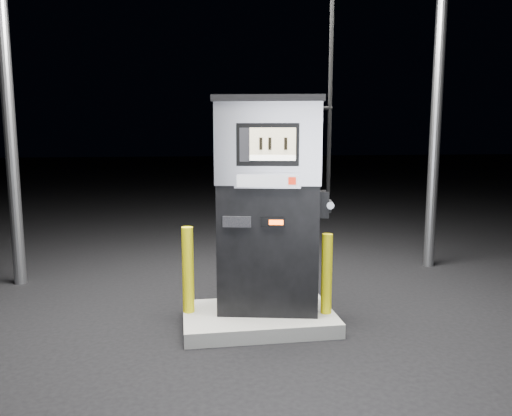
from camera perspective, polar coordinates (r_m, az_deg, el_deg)
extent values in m
plane|color=black|center=(5.51, 0.31, -13.23)|extent=(80.00, 80.00, 0.00)
cube|color=gray|center=(5.48, 0.31, -12.51)|extent=(1.60, 1.00, 0.15)
cylinder|color=gray|center=(7.39, -26.41, 9.27)|extent=(0.16, 0.16, 4.50)
cylinder|color=gray|center=(8.02, 19.87, 9.52)|extent=(0.16, 0.16, 4.50)
cube|color=black|center=(5.37, 1.41, -4.43)|extent=(1.15, 0.81, 1.37)
cube|color=silver|center=(5.23, 1.46, 7.38)|extent=(1.17, 0.84, 0.82)
cube|color=black|center=(5.24, 1.48, 12.25)|extent=(1.23, 0.89, 0.07)
cube|color=black|center=(4.92, 1.34, 7.24)|extent=(0.61, 0.16, 0.42)
cube|color=tan|center=(4.90, 1.92, 7.62)|extent=(0.44, 0.10, 0.26)
cube|color=white|center=(4.90, 1.91, 5.76)|extent=(0.44, 0.10, 0.05)
cube|color=silver|center=(4.94, 1.33, 3.15)|extent=(0.65, 0.17, 0.15)
cube|color=#B0B2B8|center=(4.92, 1.32, 3.13)|extent=(0.59, 0.13, 0.12)
cube|color=red|center=(4.91, 4.14, 3.11)|extent=(0.08, 0.02, 0.08)
cube|color=black|center=(4.99, 1.94, -1.62)|extent=(0.24, 0.07, 0.10)
cube|color=#FB4F0C|center=(4.98, 2.32, -1.65)|extent=(0.14, 0.03, 0.05)
cube|color=black|center=(5.01, -2.21, -1.59)|extent=(0.29, 0.09, 0.11)
cube|color=black|center=(5.30, 7.68, 0.46)|extent=(0.15, 0.22, 0.27)
cylinder|color=gray|center=(5.30, 8.39, 0.45)|extent=(0.13, 0.25, 0.08)
cylinder|color=black|center=(5.31, 8.66, 20.39)|extent=(0.05, 0.05, 3.41)
cylinder|color=yellow|center=(5.37, -7.78, -7.02)|extent=(0.13, 0.13, 0.92)
cylinder|color=yellow|center=(5.35, 8.08, -7.45)|extent=(0.12, 0.12, 0.86)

